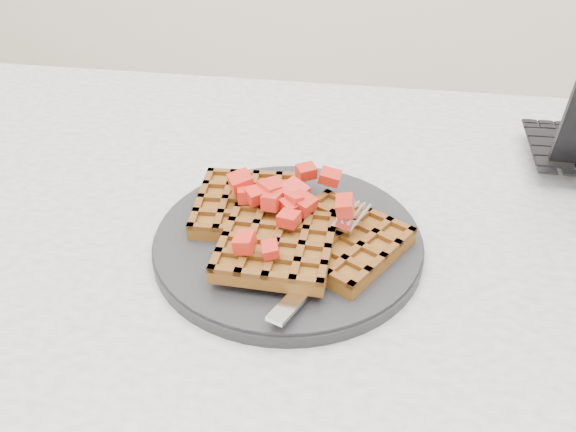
# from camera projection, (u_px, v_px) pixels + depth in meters

# --- Properties ---
(table) EXTENTS (1.20, 0.80, 0.75)m
(table) POSITION_uv_depth(u_px,v_px,m) (350.00, 338.00, 0.70)
(table) COLOR silver
(table) RESTS_ON ground
(plate) EXTENTS (0.27, 0.27, 0.02)m
(plate) POSITION_uv_depth(u_px,v_px,m) (288.00, 242.00, 0.63)
(plate) COLOR black
(plate) RESTS_ON table
(waffles) EXTENTS (0.23, 0.18, 0.03)m
(waffles) POSITION_uv_depth(u_px,v_px,m) (288.00, 229.00, 0.62)
(waffles) COLOR brown
(waffles) RESTS_ON plate
(strawberry_pile) EXTENTS (0.15, 0.15, 0.02)m
(strawberry_pile) POSITION_uv_depth(u_px,v_px,m) (288.00, 204.00, 0.61)
(strawberry_pile) COLOR #A50600
(strawberry_pile) RESTS_ON waffles
(fork) EXTENTS (0.09, 0.18, 0.02)m
(fork) POSITION_uv_depth(u_px,v_px,m) (328.00, 260.00, 0.59)
(fork) COLOR silver
(fork) RESTS_ON plate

